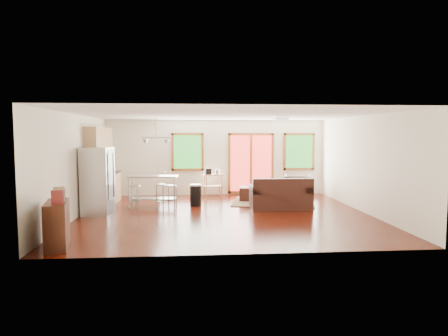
{
  "coord_description": "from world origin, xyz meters",
  "views": [
    {
      "loc": [
        -0.86,
        -10.28,
        2.08
      ],
      "look_at": [
        0.0,
        0.3,
        1.2
      ],
      "focal_mm": 32.0,
      "sensor_mm": 36.0,
      "label": 1
    }
  ],
  "objects": [
    {
      "name": "pendant_light",
      "position": [
        -1.9,
        1.5,
        1.9
      ],
      "size": [
        0.8,
        0.18,
        0.79
      ],
      "color": "gray",
      "rests_on": "ceiling"
    },
    {
      "name": "front_wall",
      "position": [
        0.0,
        -3.51,
        1.3
      ],
      "size": [
        7.5,
        0.02,
        2.6
      ],
      "primitive_type": "cube",
      "color": "white",
      "rests_on": "ground"
    },
    {
      "name": "vase",
      "position": [
        1.74,
        1.82,
        0.5
      ],
      "size": [
        0.17,
        0.17,
        0.29
      ],
      "rotation": [
        0.0,
        0.0,
        0.0
      ],
      "color": "silver",
      "rests_on": "coffee_table"
    },
    {
      "name": "bar_stool_c",
      "position": [
        -1.45,
        1.21,
        0.47
      ],
      "size": [
        0.34,
        0.34,
        0.64
      ],
      "rotation": [
        0.0,
        0.0,
        0.12
      ],
      "color": "#B7BABC",
      "rests_on": "floor"
    },
    {
      "name": "loveseat",
      "position": [
        1.64,
        0.73,
        0.35
      ],
      "size": [
        1.7,
        1.0,
        0.89
      ],
      "rotation": [
        0.0,
        0.0,
        -0.03
      ],
      "color": "black",
      "rests_on": "floor"
    },
    {
      "name": "coffee_table",
      "position": [
        1.73,
        1.96,
        0.33
      ],
      "size": [
        1.04,
        0.72,
        0.38
      ],
      "rotation": [
        0.0,
        0.0,
        0.16
      ],
      "color": "black",
      "rests_on": "floor"
    },
    {
      "name": "right_wall",
      "position": [
        3.76,
        0.0,
        1.3
      ],
      "size": [
        0.02,
        7.0,
        2.6
      ],
      "primitive_type": "cube",
      "color": "white",
      "rests_on": "ground"
    },
    {
      "name": "french_doors",
      "position": [
        1.2,
        3.46,
        1.1
      ],
      "size": [
        1.6,
        0.05,
        2.1
      ],
      "color": "#AD2A22",
      "rests_on": "back_wall"
    },
    {
      "name": "bookshelf",
      "position": [
        -3.35,
        -2.81,
        0.45
      ],
      "size": [
        0.57,
        1.02,
        1.13
      ],
      "rotation": [
        0.0,
        0.0,
        0.21
      ],
      "color": "black",
      "rests_on": "floor"
    },
    {
      "name": "cup",
      "position": [
        -1.67,
        1.3,
        1.01
      ],
      "size": [
        0.15,
        0.14,
        0.13
      ],
      "primitive_type": "imported",
      "rotation": [
        0.0,
        0.0,
        -0.38
      ],
      "color": "white",
      "rests_on": "island"
    },
    {
      "name": "island",
      "position": [
        -1.98,
        1.32,
        0.62
      ],
      "size": [
        1.47,
        0.68,
        0.91
      ],
      "rotation": [
        0.0,
        0.0,
        -0.07
      ],
      "color": "#B7BABC",
      "rests_on": "floor"
    },
    {
      "name": "cabinets",
      "position": [
        -3.49,
        1.7,
        0.93
      ],
      "size": [
        0.64,
        2.24,
        2.3
      ],
      "color": "tan",
      "rests_on": "floor"
    },
    {
      "name": "window_right",
      "position": [
        2.9,
        3.46,
        1.5
      ],
      "size": [
        1.1,
        0.05,
        1.3
      ],
      "color": "#1D541B",
      "rests_on": "back_wall"
    },
    {
      "name": "floor",
      "position": [
        0.0,
        0.0,
        -0.01
      ],
      "size": [
        7.5,
        7.0,
        0.02
      ],
      "primitive_type": "cube",
      "color": "#310A03",
      "rests_on": "ground"
    },
    {
      "name": "bar_stool_b",
      "position": [
        -1.76,
        1.0,
        0.52
      ],
      "size": [
        0.37,
        0.37,
        0.7
      ],
      "rotation": [
        0.0,
        0.0,
        0.14
      ],
      "color": "#B7BABC",
      "rests_on": "floor"
    },
    {
      "name": "book",
      "position": [
        1.89,
        1.56,
        0.54
      ],
      "size": [
        0.21,
        0.07,
        0.28
      ],
      "primitive_type": "imported",
      "rotation": [
        0.0,
        0.0,
        -0.2
      ],
      "color": "maroon",
      "rests_on": "coffee_table"
    },
    {
      "name": "ceiling",
      "position": [
        0.0,
        0.0,
        2.61
      ],
      "size": [
        7.5,
        7.0,
        0.02
      ],
      "primitive_type": "cube",
      "color": "white",
      "rests_on": "ground"
    },
    {
      "name": "kitchen_cart",
      "position": [
        -0.18,
        3.07,
        0.66
      ],
      "size": [
        0.69,
        0.51,
        0.96
      ],
      "rotation": [
        0.0,
        0.0,
        0.18
      ],
      "color": "tan",
      "rests_on": "floor"
    },
    {
      "name": "ottoman",
      "position": [
        0.97,
        2.17,
        0.22
      ],
      "size": [
        0.73,
        0.73,
        0.44
      ],
      "primitive_type": "cube",
      "rotation": [
        0.0,
        0.0,
        -0.13
      ],
      "color": "black",
      "rests_on": "floor"
    },
    {
      "name": "armchair",
      "position": [
        2.61,
        2.59,
        0.43
      ],
      "size": [
        1.02,
        0.99,
        0.85
      ],
      "primitive_type": "imported",
      "rotation": [
        0.0,
        0.0,
        2.84
      ],
      "color": "black",
      "rests_on": "floor"
    },
    {
      "name": "bar_stool_a",
      "position": [
        -2.48,
        1.06,
        0.5
      ],
      "size": [
        0.39,
        0.39,
        0.67
      ],
      "rotation": [
        0.0,
        0.0,
        0.28
      ],
      "color": "#B7BABC",
      "rests_on": "floor"
    },
    {
      "name": "left_wall",
      "position": [
        -3.76,
        0.0,
        1.3
      ],
      "size": [
        0.02,
        7.0,
        2.6
      ],
      "primitive_type": "cube",
      "color": "white",
      "rests_on": "ground"
    },
    {
      "name": "rug",
      "position": [
        1.63,
        1.74,
        0.01
      ],
      "size": [
        2.77,
        2.35,
        0.02
      ],
      "primitive_type": "cube",
      "rotation": [
        0.0,
        0.0,
        -0.22
      ],
      "color": "#495F3D",
      "rests_on": "floor"
    },
    {
      "name": "window_left",
      "position": [
        -1.0,
        3.46,
        1.5
      ],
      "size": [
        1.1,
        0.05,
        1.3
      ],
      "color": "#1D541B",
      "rests_on": "back_wall"
    },
    {
      "name": "trash_can",
      "position": [
        -0.75,
        1.35,
        0.32
      ],
      "size": [
        0.35,
        0.35,
        0.64
      ],
      "rotation": [
        0.0,
        0.0,
        0.01
      ],
      "color": "black",
      "rests_on": "floor"
    },
    {
      "name": "back_wall",
      "position": [
        0.0,
        3.51,
        1.3
      ],
      "size": [
        7.5,
        0.02,
        2.6
      ],
      "primitive_type": "cube",
      "color": "white",
      "rests_on": "ground"
    },
    {
      "name": "ceiling_flush",
      "position": [
        1.6,
        0.6,
        2.53
      ],
      "size": [
        0.35,
        0.35,
        0.12
      ],
      "primitive_type": "cube",
      "color": "white",
      "rests_on": "ceiling"
    },
    {
      "name": "refrigerator",
      "position": [
        -3.3,
        0.25,
        0.88
      ],
      "size": [
        0.79,
        0.77,
        1.76
      ],
      "rotation": [
        0.0,
        0.0,
        -0.13
      ],
      "color": "#B7BABC",
      "rests_on": "floor"
    }
  ]
}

